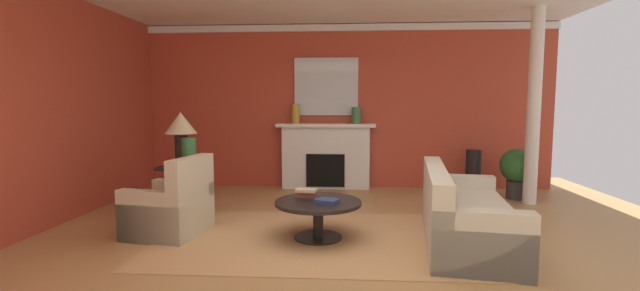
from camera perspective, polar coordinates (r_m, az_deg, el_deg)
ground_plane at (r=4.79m, az=1.71°, el=-13.46°), size 9.29×9.29×0.00m
wall_fireplace at (r=7.95m, az=2.62°, el=5.26°), size 7.75×0.12×3.02m
wall_window at (r=6.13m, az=-34.56°, el=4.13°), size 0.12×7.33×3.02m
crown_moulding at (r=7.98m, az=2.66°, el=15.57°), size 7.75×0.08×0.12m
area_rug at (r=5.03m, az=-0.25°, el=-12.41°), size 3.69×2.27×0.01m
fireplace at (r=7.81m, az=0.78°, el=-1.67°), size 1.80×0.35×1.20m
mantel_mirror at (r=7.87m, az=0.84°, el=7.93°), size 1.17×0.04×1.05m
sofa at (r=5.06m, az=18.73°, el=-9.17°), size 1.19×2.21×0.85m
armchair_near_window at (r=5.40m, az=-19.42°, el=-8.15°), size 0.93×0.93×0.95m
coffee_table at (r=4.94m, az=-0.25°, el=-8.77°), size 1.00×1.00×0.45m
side_table at (r=6.31m, az=-18.01°, el=-5.27°), size 0.56×0.56×0.70m
table_lamp at (r=6.21m, az=-18.25°, el=2.23°), size 0.44×0.44×0.75m
vase_tall_corner at (r=7.84m, az=19.93°, el=-3.35°), size 0.26×0.26×0.77m
vase_on_side_table at (r=6.07m, az=-17.26°, el=-0.88°), size 0.19×0.19×0.40m
vase_mantel_left at (r=7.74m, az=-3.31°, el=4.27°), size 0.15×0.15×0.35m
vase_mantel_right at (r=7.69m, az=4.88°, el=4.06°), size 0.16×0.16×0.30m
book_red_cover at (r=4.80m, az=0.93°, el=-7.50°), size 0.30×0.26×0.05m
book_art_folio at (r=4.98m, az=-1.90°, el=-6.43°), size 0.26×0.18×0.05m
book_small_novel at (r=4.93m, az=-1.88°, el=-6.06°), size 0.25×0.17×0.03m
potted_plant at (r=7.67m, az=25.05°, el=-2.91°), size 0.56×0.56×0.83m
column_white at (r=7.31m, az=26.87°, el=4.61°), size 0.20×0.20×3.02m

